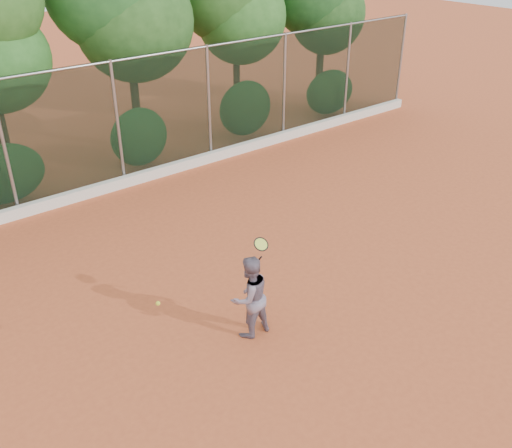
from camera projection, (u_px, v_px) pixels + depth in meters
ground at (287, 297)px, 11.52m from camera, size 80.00×80.00×0.00m
concrete_curb at (127, 181)px, 16.11m from camera, size 24.00×0.20×0.30m
tennis_player at (250, 297)px, 10.15m from camera, size 0.79×0.62×1.61m
chainlink_fence at (117, 121)px, 15.41m from camera, size 24.09×0.09×3.50m
foliage_backdrop at (54, 15)px, 15.24m from camera, size 23.70×3.63×7.55m
tennis_racket at (261, 246)px, 9.81m from camera, size 0.29×0.28×0.56m
tennis_ball_in_flight at (158, 303)px, 8.63m from camera, size 0.07×0.07×0.07m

